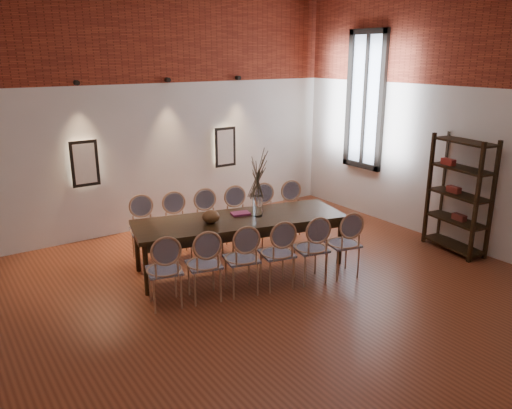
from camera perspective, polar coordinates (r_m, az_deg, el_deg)
floor at (r=6.41m, az=2.59°, el=-10.86°), size 7.00×7.00×0.02m
wall_back at (r=8.82m, az=-11.43°, el=10.21°), size 7.00×0.10×4.00m
wall_right at (r=8.38m, az=22.85°, el=8.90°), size 0.10×7.00×4.00m
brick_band_back at (r=8.71m, az=-11.74°, el=18.36°), size 7.00×0.02×1.50m
brick_band_right at (r=8.27m, az=23.59°, el=17.47°), size 0.02×7.00×1.50m
niche_left at (r=8.42m, az=-19.04°, el=4.48°), size 0.36×0.06×0.66m
niche_right at (r=9.42m, az=-3.63°, el=6.59°), size 0.36×0.06×0.66m
spot_fixture_left at (r=8.23m, az=-19.82°, el=12.96°), size 0.08×0.10×0.08m
spot_fixture_mid at (r=8.74m, az=-10.06°, el=13.84°), size 0.08×0.10×0.08m
spot_fixture_right at (r=9.41m, az=-2.06°, el=14.27°), size 0.08×0.10×0.08m
window_glass at (r=9.53m, az=12.43°, el=11.52°), size 0.02×0.78×2.38m
window_frame at (r=9.51m, az=12.35°, el=11.52°), size 0.08×0.90×2.50m
window_mullion at (r=9.51m, az=12.35°, el=11.52°), size 0.06×0.06×2.40m
dining_table at (r=7.16m, az=-1.81°, el=-4.41°), size 3.10×1.61×0.75m
chair_near_a at (r=6.16m, az=-10.45°, el=-7.38°), size 0.53×0.53×0.94m
chair_near_b at (r=6.25m, az=-5.98°, el=-6.80°), size 0.53×0.53×0.94m
chair_near_c at (r=6.39m, az=-1.69°, el=-6.20°), size 0.53×0.53×0.94m
chair_near_d at (r=6.55m, az=2.41°, el=-5.59°), size 0.53×0.53×0.94m
chair_near_e at (r=6.75m, az=6.27°, el=-4.99°), size 0.53×0.53×0.94m
chair_near_f at (r=6.97m, az=9.89°, el=-4.41°), size 0.53×0.53×0.94m
chair_far_a at (r=7.55m, az=-12.61°, el=-2.91°), size 0.53×0.53×0.94m
chair_far_b at (r=7.63m, az=-8.96°, el=-2.49°), size 0.53×0.53×0.94m
chair_far_c at (r=7.74m, az=-5.39°, el=-2.08°), size 0.53×0.53×0.94m
chair_far_d at (r=7.87m, az=-1.93°, el=-1.68°), size 0.53×0.53×0.94m
chair_far_e at (r=8.04m, az=1.39°, el=-1.28°), size 0.53×0.53×0.94m
chair_far_f at (r=8.23m, az=4.57°, el=-0.90°), size 0.53×0.53×0.94m
vase at (r=7.07m, az=0.19°, el=-0.17°), size 0.14×0.14×0.30m
dried_branches at (r=6.95m, az=0.19°, el=3.38°), size 0.50×0.50×0.70m
bowl at (r=6.83m, az=-5.18°, el=-1.38°), size 0.24×0.24×0.18m
book at (r=7.18m, az=-1.78°, el=-1.05°), size 0.29×0.24×0.03m
shelving_rack at (r=8.24m, az=22.19°, el=1.03°), size 0.53×1.05×1.80m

